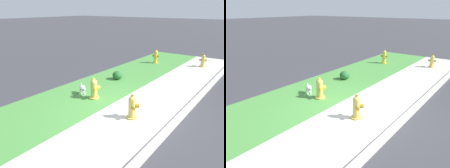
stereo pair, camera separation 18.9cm
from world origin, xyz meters
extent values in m
plane|color=#38383D|center=(0.00, 0.00, 0.00)|extent=(120.00, 120.00, 0.00)
cube|color=#BCB7AD|center=(0.00, 0.00, 0.01)|extent=(18.00, 2.00, 0.01)
cube|color=#47893D|center=(0.00, 2.31, 0.00)|extent=(18.00, 2.61, 0.01)
cube|color=#BCB7AD|center=(0.00, -1.08, 0.06)|extent=(18.00, 0.16, 0.12)
cylinder|color=gold|center=(-0.33, 0.01, 0.03)|extent=(0.30, 0.30, 0.05)
cylinder|color=gold|center=(-0.33, 0.01, 0.30)|extent=(0.19, 0.19, 0.51)
sphere|color=gold|center=(-0.33, 0.01, 0.56)|extent=(0.20, 0.20, 0.20)
cube|color=olive|center=(-0.33, 0.01, 0.67)|extent=(0.08, 0.08, 0.06)
cylinder|color=olive|center=(-0.24, 0.12, 0.36)|extent=(0.13, 0.13, 0.09)
cylinder|color=olive|center=(-0.43, -0.09, 0.36)|extent=(0.13, 0.13, 0.09)
cylinder|color=olive|center=(-0.22, -0.08, 0.36)|extent=(0.15, 0.16, 0.12)
cylinder|color=gold|center=(5.90, 2.34, 0.03)|extent=(0.29, 0.29, 0.05)
cylinder|color=gold|center=(5.90, 2.34, 0.33)|extent=(0.19, 0.19, 0.56)
sphere|color=gold|center=(5.90, 2.34, 0.61)|extent=(0.20, 0.20, 0.20)
cube|color=olive|center=(5.90, 2.34, 0.73)|extent=(0.07, 0.07, 0.06)
cylinder|color=olive|center=(5.87, 2.48, 0.40)|extent=(0.11, 0.11, 0.09)
cylinder|color=olive|center=(5.93, 2.20, 0.40)|extent=(0.11, 0.11, 0.09)
cylinder|color=olive|center=(6.04, 2.37, 0.40)|extent=(0.12, 0.14, 0.12)
cylinder|color=gold|center=(0.11, 1.77, 0.03)|extent=(0.34, 0.34, 0.05)
cylinder|color=gold|center=(0.11, 1.77, 0.31)|extent=(0.22, 0.22, 0.51)
sphere|color=gold|center=(0.11, 1.77, 0.56)|extent=(0.23, 0.23, 0.23)
cube|color=yellow|center=(0.11, 1.77, 0.69)|extent=(0.08, 0.08, 0.06)
cylinder|color=yellow|center=(0.19, 1.90, 0.37)|extent=(0.12, 0.12, 0.09)
cylinder|color=yellow|center=(0.04, 1.63, 0.37)|extent=(0.12, 0.12, 0.09)
cylinder|color=yellow|center=(0.25, 1.69, 0.37)|extent=(0.15, 0.15, 0.12)
cylinder|color=gold|center=(6.58, 0.02, 0.03)|extent=(0.28, 0.28, 0.05)
cylinder|color=gold|center=(6.58, 0.02, 0.30)|extent=(0.18, 0.18, 0.50)
sphere|color=gold|center=(6.58, 0.02, 0.55)|extent=(0.19, 0.19, 0.19)
cube|color=olive|center=(6.58, 0.02, 0.66)|extent=(0.07, 0.07, 0.06)
cylinder|color=olive|center=(6.55, 0.15, 0.36)|extent=(0.11, 0.11, 0.09)
cylinder|color=olive|center=(6.62, -0.11, 0.36)|extent=(0.11, 0.11, 0.09)
cylinder|color=olive|center=(6.72, 0.05, 0.36)|extent=(0.13, 0.14, 0.12)
ellipsoid|color=white|center=(0.17, 2.37, 0.22)|extent=(0.34, 0.38, 0.19)
sphere|color=white|center=(0.06, 2.21, 0.26)|extent=(0.16, 0.16, 0.16)
sphere|color=black|center=(0.01, 2.15, 0.25)|extent=(0.03, 0.03, 0.03)
cone|color=white|center=(0.09, 2.18, 0.36)|extent=(0.08, 0.08, 0.07)
cone|color=white|center=(0.02, 2.23, 0.36)|extent=(0.08, 0.08, 0.07)
cylinder|color=white|center=(0.16, 2.26, 0.06)|extent=(0.05, 0.05, 0.13)
cylinder|color=white|center=(0.07, 2.32, 0.06)|extent=(0.05, 0.05, 0.13)
cylinder|color=white|center=(0.28, 2.43, 0.06)|extent=(0.05, 0.05, 0.13)
cylinder|color=white|center=(0.19, 2.49, 0.06)|extent=(0.05, 0.05, 0.13)
cylinder|color=white|center=(0.28, 2.52, 0.28)|extent=(0.04, 0.04, 0.11)
ellipsoid|color=#28662D|center=(2.27, 2.33, 0.18)|extent=(0.43, 0.43, 0.36)
camera|label=1|loc=(-4.98, -2.77, 2.89)|focal=35.00mm
camera|label=2|loc=(-4.86, -2.92, 2.89)|focal=35.00mm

